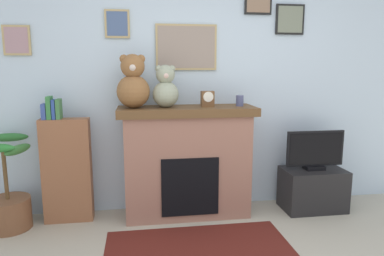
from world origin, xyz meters
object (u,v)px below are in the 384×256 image
Objects in this scene: fireplace at (187,161)px; candle_jar at (240,101)px; television at (315,151)px; teddy_bear_brown at (166,88)px; teddy_bear_cream at (133,84)px; mantel_clock at (207,99)px; potted_plant at (7,200)px; bookshelf at (66,168)px; tv_stand at (313,189)px.

candle_jar is (0.53, -0.02, 0.61)m from fireplace.
teddy_bear_brown is at bearing 177.80° from television.
teddy_bear_brown is at bearing 0.02° from teddy_bear_cream.
mantel_clock is at bearing -179.72° from candle_jar.
potted_plant is at bearing -177.45° from teddy_bear_brown.
fireplace reaches higher than television.
bookshelf is at bearing 176.38° from teddy_bear_cream.
potted_plant is 2.41m from candle_jar.
fireplace is at bearing 4.98° from teddy_bear_brown.
mantel_clock is (1.39, -0.04, 0.66)m from bookshelf.
fireplace is 1.35m from television.
bookshelf reaches higher than candle_jar.
teddy_bear_cream is (-0.52, -0.02, 0.78)m from fireplace.
teddy_bear_cream is at bearing -177.97° from fireplace.
candle_jar is 0.71× the size of mantel_clock.
television is 1.99m from teddy_bear_cream.
potted_plant is 1.60m from teddy_bear_cream.
bookshelf is 1.41× the size of potted_plant.
teddy_bear_cream is (-0.72, 0.00, 0.15)m from mantel_clock.
candle_jar is (2.24, 0.07, 0.89)m from potted_plant.
teddy_bear_brown reaches higher than tv_stand.
bookshelf is 2.43× the size of teddy_bear_cream.
fireplace reaches higher than potted_plant.
bookshelf is 1.93× the size of tv_stand.
teddy_bear_cream reaches higher than fireplace.
teddy_bear_brown reaches higher than mantel_clock.
fireplace is 1.18m from bookshelf.
bookshelf is 1.83m from candle_jar.
teddy_bear_brown is at bearing 179.85° from mantel_clock.
teddy_bear_cream is at bearing 179.92° from mantel_clock.
potted_plant is 5.73× the size of mantel_clock.
candle_jar is (-0.81, 0.06, 0.95)m from tv_stand.
tv_stand is at bearing -1.79° from teddy_bear_cream.
fireplace is at bearing 176.68° from television.
mantel_clock is 0.43m from teddy_bear_brown.
mantel_clock is at bearing 177.06° from television.
candle_jar is at bearing 175.86° from tv_stand.
bookshelf is at bearing 177.73° from tv_stand.
tv_stand is 1.25m from candle_jar.
teddy_bear_cream is (0.66, -0.04, 0.81)m from bookshelf.
mantel_clock reaches higher than tv_stand.
potted_plant is at bearing -179.84° from tv_stand.
fireplace is 2.66× the size of teddy_bear_cream.
tv_stand is 1.26× the size of teddy_bear_cream.
teddy_bear_cream is at bearing -179.96° from candle_jar.
teddy_bear_brown is at bearing 2.55° from potted_plant.
television is 1.69m from teddy_bear_brown.
tv_stand is 1.89m from teddy_bear_brown.
tv_stand is 1.03× the size of television.
bookshelf is 1.53m from mantel_clock.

